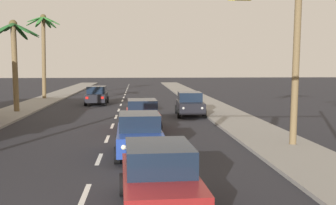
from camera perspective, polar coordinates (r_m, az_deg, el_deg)
sidewalk_right at (r=28.55m, az=8.57°, el=-2.02°), size 3.20×110.00×0.14m
lane_markings at (r=28.21m, az=-6.31°, el=-2.22°), size 4.28×89.65×0.01m
sedan_lead_at_stop_bar at (r=10.36m, az=-1.22°, el=-10.30°), size 2.09×4.50×1.68m
sedan_third_in_queue at (r=16.79m, az=-3.94°, el=-4.31°), size 2.03×4.48×1.68m
sedan_fifth_in_queue at (r=23.32m, az=-3.55°, el=-1.64°), size 2.04×4.49×1.68m
sedan_oncoming_far at (r=38.60m, az=-9.72°, el=1.00°), size 1.97×4.46×1.68m
sedan_parked_nearest_kerb at (r=29.69m, az=3.00°, el=-0.17°), size 2.07×4.50×1.68m
palm_left_third at (r=33.26m, az=-20.32°, el=7.14°), size 3.77×3.91×6.94m
palm_left_farthest at (r=45.32m, az=-16.67°, el=8.01°), size 3.70×3.61×8.81m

